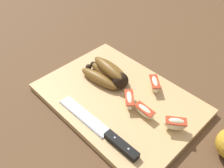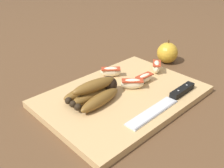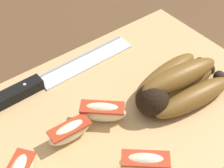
{
  "view_description": "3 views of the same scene",
  "coord_description": "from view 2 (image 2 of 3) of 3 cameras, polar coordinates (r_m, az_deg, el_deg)",
  "views": [
    {
      "loc": [
        -0.35,
        0.37,
        0.54
      ],
      "look_at": [
        0.03,
        -0.0,
        0.05
      ],
      "focal_mm": 39.44,
      "sensor_mm": 36.0,
      "label": 1
    },
    {
      "loc": [
        0.46,
        0.44,
        0.4
      ],
      "look_at": [
        0.03,
        -0.02,
        0.05
      ],
      "focal_mm": 40.61,
      "sensor_mm": 36.0,
      "label": 2
    },
    {
      "loc": [
        -0.24,
        -0.28,
        0.43
      ],
      "look_at": [
        -0.0,
        0.02,
        0.05
      ],
      "focal_mm": 56.99,
      "sensor_mm": 36.0,
      "label": 3
    }
  ],
  "objects": [
    {
      "name": "apple_wedge_middle",
      "position": [
        0.83,
        -0.27,
        2.83
      ],
      "size": [
        0.07,
        0.06,
        0.03
      ],
      "color": "beige",
      "rests_on": "cutting_board"
    },
    {
      "name": "ground_plane",
      "position": [
        0.75,
        2.4,
        -3.44
      ],
      "size": [
        6.0,
        6.0,
        0.0
      ],
      "primitive_type": "plane",
      "color": "brown"
    },
    {
      "name": "apple_wedge_extra",
      "position": [
        0.8,
        7.49,
        1.25
      ],
      "size": [
        0.07,
        0.03,
        0.03
      ],
      "color": "beige",
      "rests_on": "cutting_board"
    },
    {
      "name": "banana_bunch",
      "position": [
        0.7,
        -3.87,
        -1.77
      ],
      "size": [
        0.16,
        0.11,
        0.06
      ],
      "color": "black",
      "rests_on": "cutting_board"
    },
    {
      "name": "whole_apple",
      "position": [
        0.99,
        12.36,
        6.87
      ],
      "size": [
        0.08,
        0.08,
        0.09
      ],
      "color": "gold",
      "rests_on": "ground_plane"
    },
    {
      "name": "chefs_knife",
      "position": [
        0.73,
        13.54,
        -2.98
      ],
      "size": [
        0.28,
        0.04,
        0.02
      ],
      "color": "silver",
      "rests_on": "cutting_board"
    },
    {
      "name": "apple_wedge_near",
      "position": [
        0.76,
        4.47,
        0.19
      ],
      "size": [
        0.07,
        0.06,
        0.03
      ],
      "color": "beige",
      "rests_on": "cutting_board"
    },
    {
      "name": "apple_wedge_far",
      "position": [
        0.87,
        10.0,
        3.92
      ],
      "size": [
        0.06,
        0.05,
        0.04
      ],
      "color": "beige",
      "rests_on": "cutting_board"
    },
    {
      "name": "cutting_board",
      "position": [
        0.75,
        2.07,
        -2.69
      ],
      "size": [
        0.46,
        0.33,
        0.02
      ],
      "primitive_type": "cube",
      "color": "tan",
      "rests_on": "ground_plane"
    }
  ]
}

